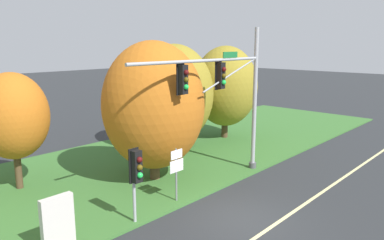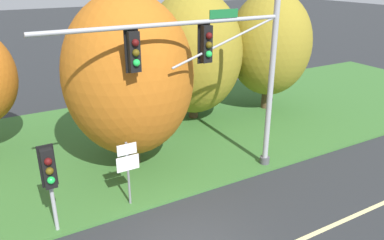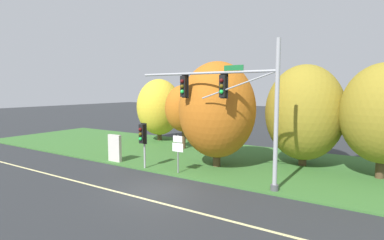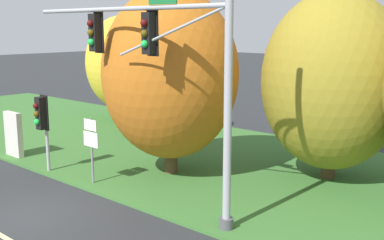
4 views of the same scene
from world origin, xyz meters
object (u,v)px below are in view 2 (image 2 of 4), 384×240
object	(u,v)px
pedestrian_signal_near_kerb	(49,173)
tree_tall_centre	(270,44)
traffic_signal_mast	(221,62)
route_sign_post	(128,165)
tree_behind_signpost	(129,76)
tree_mid_verge	(193,53)

from	to	relation	value
pedestrian_signal_near_kerb	tree_tall_centre	size ratio (longest dim) A/B	0.45
traffic_signal_mast	pedestrian_signal_near_kerb	xyz separation A→B (m)	(-6.10, -0.37, -2.47)
route_sign_post	tree_tall_centre	size ratio (longest dim) A/B	0.36
tree_behind_signpost	tree_mid_verge	xyz separation A→B (m)	(4.76, 3.35, -0.20)
pedestrian_signal_near_kerb	tree_mid_verge	bearing A→B (deg)	37.43
traffic_signal_mast	tree_mid_verge	bearing A→B (deg)	68.90
route_sign_post	tree_mid_verge	xyz separation A→B (m)	(5.97, 6.10, 2.03)
tree_behind_signpost	tree_mid_verge	world-z (taller)	tree_behind_signpost
traffic_signal_mast	pedestrian_signal_near_kerb	size ratio (longest dim) A/B	2.94
pedestrian_signal_near_kerb	tree_mid_verge	size ratio (longest dim) A/B	0.44
pedestrian_signal_near_kerb	tree_mid_verge	distance (m)	10.74
pedestrian_signal_near_kerb	tree_mid_verge	world-z (taller)	tree_mid_verge
traffic_signal_mast	route_sign_post	distance (m)	4.73
pedestrian_signal_near_kerb	tree_behind_signpost	world-z (taller)	tree_behind_signpost
route_sign_post	tree_tall_centre	xyz separation A→B (m)	(10.39, 5.36, 2.20)
route_sign_post	tree_tall_centre	bearing A→B (deg)	27.30
pedestrian_signal_near_kerb	tree_behind_signpost	bearing A→B (deg)	40.22
traffic_signal_mast	tree_tall_centre	world-z (taller)	traffic_signal_mast
traffic_signal_mast	tree_tall_centre	distance (m)	8.68
tree_mid_verge	tree_tall_centre	bearing A→B (deg)	-9.48
traffic_signal_mast	tree_behind_signpost	bearing A→B (deg)	131.17
route_sign_post	tree_behind_signpost	distance (m)	3.74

